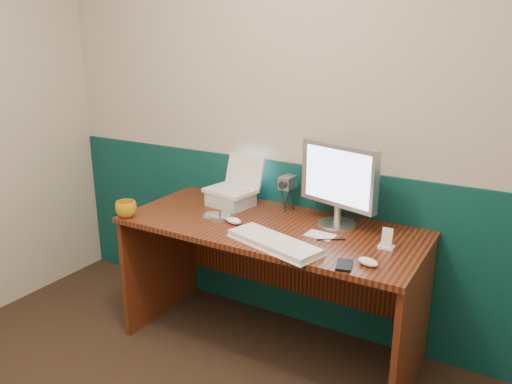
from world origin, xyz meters
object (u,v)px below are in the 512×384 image
Objects in this scene: laptop at (230,174)px; mug at (126,209)px; camcorder at (288,194)px; monitor at (339,185)px; keyboard at (274,243)px; desk at (270,288)px.

laptop is 0.62m from mug.
camcorder is at bearing 26.55° from laptop.
camcorder is at bearing 37.70° from mug.
monitor is at bearing -13.55° from camcorder.
laptop is at bearing 158.32° from keyboard.
laptop is 0.67m from monitor.
camcorder is (-0.03, 0.25, 0.47)m from desk.
laptop is at bearing -163.24° from monitor.
laptop is 0.67m from keyboard.
mug is (-0.39, -0.46, -0.15)m from laptop.
monitor is at bearing 10.43° from laptop.
laptop reaches higher than mug.
laptop reaches higher than desk.
monitor reaches higher than camcorder.
monitor is 1.16m from mug.
monitor is (0.31, 0.16, 0.60)m from desk.
camcorder reaches higher than desk.
laptop is (-0.35, 0.15, 0.57)m from desk.
monitor is 2.39× the size of camcorder.
laptop reaches higher than camcorder.
laptop is at bearing 49.64° from mug.
camcorder is at bearing 126.39° from keyboard.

